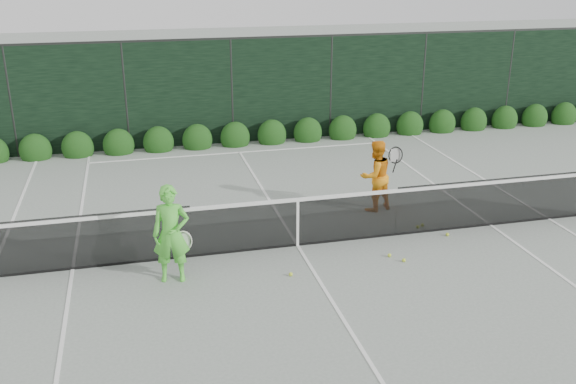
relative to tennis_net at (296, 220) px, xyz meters
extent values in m
plane|color=gray|center=(0.02, 0.00, -0.53)|extent=(80.00, 80.00, 0.00)
cube|color=black|center=(-4.18, 0.00, -0.02)|extent=(4.40, 0.01, 1.02)
cube|color=black|center=(0.02, 0.00, -0.05)|extent=(4.00, 0.01, 0.96)
cube|color=black|center=(4.22, 0.00, -0.02)|extent=(4.40, 0.01, 1.02)
cube|color=white|center=(0.02, 0.00, 0.41)|extent=(12.80, 0.03, 0.07)
cube|color=black|center=(0.02, 0.00, -0.51)|extent=(12.80, 0.02, 0.04)
cube|color=white|center=(0.02, 0.00, -0.07)|extent=(0.05, 0.03, 0.91)
imported|color=#54D13D|center=(-2.37, -0.80, 0.32)|extent=(0.67, 0.49, 1.70)
torus|color=silver|center=(-2.17, -0.70, 0.12)|extent=(0.30, 0.07, 0.30)
cylinder|color=black|center=(-2.17, -0.70, -0.12)|extent=(0.10, 0.03, 0.30)
imported|color=orange|center=(2.12, 1.41, 0.25)|extent=(0.89, 0.78, 1.56)
torus|color=black|center=(2.47, 1.21, 0.74)|extent=(0.30, 0.11, 0.30)
cylinder|color=black|center=(2.47, 1.21, 0.50)|extent=(0.10, 0.03, 0.30)
cube|color=white|center=(5.51, 0.00, -0.53)|extent=(0.06, 23.77, 0.01)
cube|color=white|center=(-4.09, 0.00, -0.53)|extent=(0.06, 23.77, 0.01)
cube|color=white|center=(4.14, 0.00, -0.53)|extent=(0.06, 23.77, 0.01)
cube|color=white|center=(0.02, 11.88, -0.53)|extent=(11.03, 0.06, 0.01)
cube|color=white|center=(0.02, 6.40, -0.53)|extent=(8.23, 0.06, 0.01)
cube|color=white|center=(0.02, 0.00, -0.53)|extent=(0.06, 12.80, 0.01)
cube|color=black|center=(0.02, 7.50, 0.97)|extent=(32.00, 0.06, 3.00)
cube|color=#262826|center=(0.02, 7.50, 2.50)|extent=(32.00, 0.06, 0.06)
cylinder|color=#262826|center=(-5.98, 7.50, 0.97)|extent=(0.08, 0.08, 3.00)
cylinder|color=#262826|center=(-2.98, 7.50, 0.97)|extent=(0.08, 0.08, 3.00)
cylinder|color=#262826|center=(0.02, 7.50, 0.97)|extent=(0.08, 0.08, 3.00)
cylinder|color=#262826|center=(3.02, 7.50, 0.97)|extent=(0.08, 0.08, 3.00)
cylinder|color=#262826|center=(6.02, 7.50, 0.97)|extent=(0.08, 0.08, 3.00)
cylinder|color=#262826|center=(9.02, 7.50, 0.97)|extent=(0.08, 0.08, 3.00)
ellipsoid|color=#0F350E|center=(-5.48, 7.15, -0.30)|extent=(0.86, 0.65, 0.94)
ellipsoid|color=#0F350E|center=(-4.38, 7.15, -0.30)|extent=(0.86, 0.65, 0.94)
ellipsoid|color=#0F350E|center=(-3.28, 7.15, -0.30)|extent=(0.86, 0.65, 0.94)
ellipsoid|color=#0F350E|center=(-2.18, 7.15, -0.30)|extent=(0.86, 0.65, 0.94)
ellipsoid|color=#0F350E|center=(-1.08, 7.15, -0.30)|extent=(0.86, 0.65, 0.94)
ellipsoid|color=#0F350E|center=(0.02, 7.15, -0.30)|extent=(0.86, 0.65, 0.94)
ellipsoid|color=#0F350E|center=(1.12, 7.15, -0.30)|extent=(0.86, 0.65, 0.94)
ellipsoid|color=#0F350E|center=(2.22, 7.15, -0.30)|extent=(0.86, 0.65, 0.94)
ellipsoid|color=#0F350E|center=(3.32, 7.15, -0.30)|extent=(0.86, 0.65, 0.94)
ellipsoid|color=#0F350E|center=(4.42, 7.15, -0.30)|extent=(0.86, 0.65, 0.94)
ellipsoid|color=#0F350E|center=(5.52, 7.15, -0.30)|extent=(0.86, 0.65, 0.94)
ellipsoid|color=#0F350E|center=(6.62, 7.15, -0.30)|extent=(0.86, 0.65, 0.94)
ellipsoid|color=#0F350E|center=(7.72, 7.15, -0.30)|extent=(0.86, 0.65, 0.94)
ellipsoid|color=#0F350E|center=(8.82, 7.15, -0.30)|extent=(0.86, 0.65, 0.94)
ellipsoid|color=#0F350E|center=(9.92, 7.15, -0.30)|extent=(0.86, 0.65, 0.94)
ellipsoid|color=#0F350E|center=(11.02, 7.15, -0.30)|extent=(0.86, 0.65, 0.94)
sphere|color=#CEE633|center=(1.72, -1.13, -0.50)|extent=(0.07, 0.07, 0.07)
sphere|color=#CEE633|center=(-0.40, -1.16, -0.50)|extent=(0.07, 0.07, 0.07)
sphere|color=#CEE633|center=(2.61, 0.22, -0.50)|extent=(0.07, 0.07, 0.07)
sphere|color=#CEE633|center=(3.02, -0.27, -0.50)|extent=(0.07, 0.07, 0.07)
sphere|color=#CEE633|center=(2.75, 0.29, -0.50)|extent=(0.07, 0.07, 0.07)
sphere|color=#CEE633|center=(1.54, -0.88, -0.50)|extent=(0.07, 0.07, 0.07)
camera|label=1|loc=(-2.84, -10.77, 4.67)|focal=40.00mm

